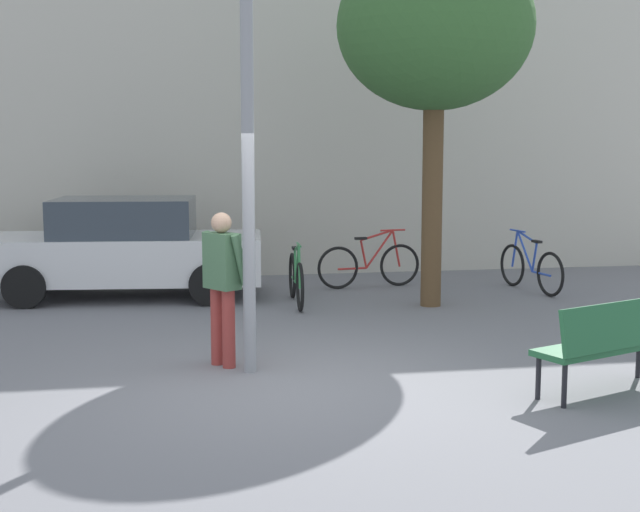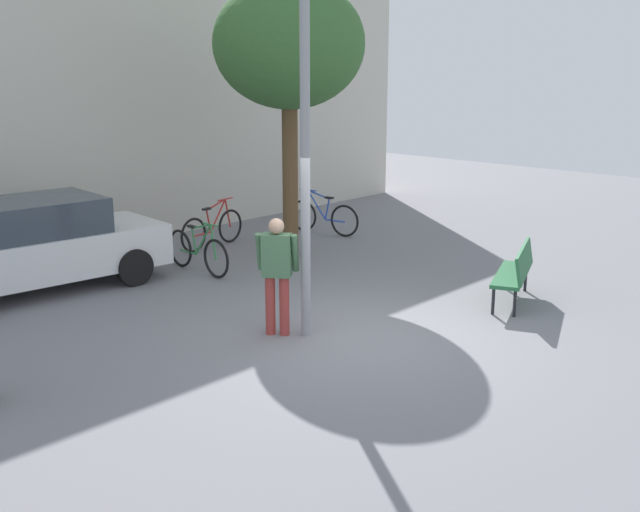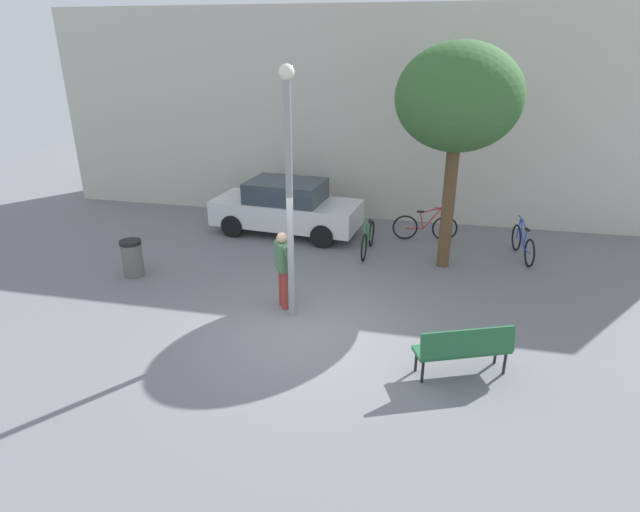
% 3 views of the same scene
% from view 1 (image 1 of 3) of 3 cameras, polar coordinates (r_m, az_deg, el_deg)
% --- Properties ---
extents(ground_plane, '(36.00, 36.00, 0.00)m').
position_cam_1_polar(ground_plane, '(8.77, -1.61, -8.48)').
color(ground_plane, slate).
extents(building_facade, '(19.85, 2.00, 6.20)m').
position_cam_1_polar(building_facade, '(16.71, -5.88, 9.78)').
color(building_facade, beige).
rests_on(building_facade, ground_plane).
extents(lamppost, '(0.28, 0.28, 4.86)m').
position_cam_1_polar(lamppost, '(9.00, -4.78, 9.99)').
color(lamppost, gray).
rests_on(lamppost, ground_plane).
extents(person_by_lamppost, '(0.52, 0.62, 1.67)m').
position_cam_1_polar(person_by_lamppost, '(9.39, -6.40, -1.43)').
color(person_by_lamppost, '#9E3833').
rests_on(person_by_lamppost, ground_plane).
extents(park_bench, '(1.66, 1.04, 0.92)m').
position_cam_1_polar(park_bench, '(8.81, 18.57, -5.14)').
color(park_bench, '#236038').
rests_on(park_bench, ground_plane).
extents(plaza_tree, '(2.82, 2.82, 5.26)m').
position_cam_1_polar(plaza_tree, '(12.94, 7.53, 14.54)').
color(plaza_tree, brown).
rests_on(plaza_tree, ground_plane).
extents(bicycle_blue, '(0.35, 1.79, 0.97)m').
position_cam_1_polar(bicycle_blue, '(14.58, 13.60, -0.75)').
color(bicycle_blue, black).
rests_on(bicycle_blue, ground_plane).
extents(bicycle_red, '(1.80, 0.29, 0.97)m').
position_cam_1_polar(bicycle_red, '(14.55, 3.27, -0.57)').
color(bicycle_red, black).
rests_on(bicycle_red, ground_plane).
extents(bicycle_green, '(0.13, 1.81, 0.97)m').
position_cam_1_polar(bicycle_green, '(12.98, -1.57, -1.53)').
color(bicycle_green, black).
rests_on(bicycle_green, ground_plane).
extents(parked_car_white, '(4.35, 2.14, 1.55)m').
position_cam_1_polar(parked_car_white, '(13.88, -12.62, 0.50)').
color(parked_car_white, silver).
rests_on(parked_car_white, ground_plane).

